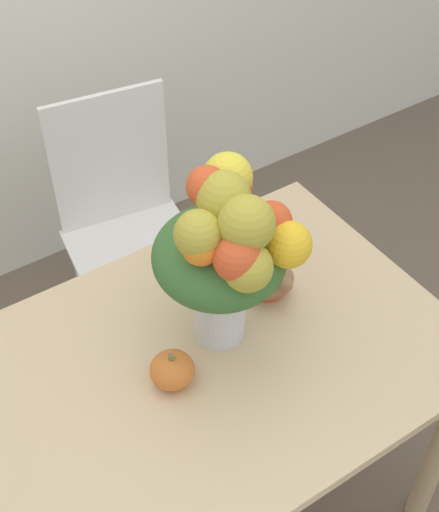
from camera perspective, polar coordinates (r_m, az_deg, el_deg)
ground_plane at (r=2.36m, az=-0.38°, el=-19.50°), size 12.00×12.00×0.00m
dining_table at (r=1.80m, az=-0.47°, el=-10.22°), size 1.15×0.83×0.77m
flower_vase at (r=1.54m, az=0.46°, el=0.54°), size 0.33×0.37×0.48m
pumpkin at (r=1.63m, az=-3.80°, el=-9.08°), size 0.10×0.10×0.09m
turkey_figurine at (r=1.81m, az=4.00°, el=-1.70°), size 0.12×0.16×0.10m
dining_chair_near_window at (r=2.44m, az=-7.29°, el=2.00°), size 0.48×0.48×0.96m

